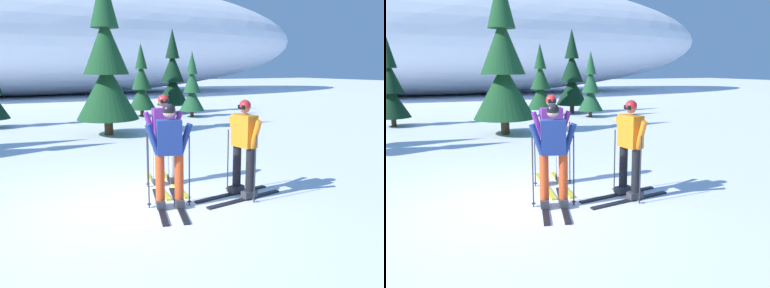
# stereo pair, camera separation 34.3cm
# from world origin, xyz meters

# --- Properties ---
(ground_plane) EXTENTS (120.00, 120.00, 0.00)m
(ground_plane) POSITION_xyz_m (0.00, 0.00, 0.00)
(ground_plane) COLOR white
(skier_purple_jacket) EXTENTS (0.79, 1.76, 1.77)m
(skier_purple_jacket) POSITION_xyz_m (1.16, 0.82, 0.93)
(skier_purple_jacket) COLOR gold
(skier_purple_jacket) RESTS_ON ground
(skier_orange_jacket) EXTENTS (1.66, 0.82, 1.73)m
(skier_orange_jacket) POSITION_xyz_m (2.13, -0.48, 0.92)
(skier_orange_jacket) COLOR black
(skier_orange_jacket) RESTS_ON ground
(skier_navy_jacket) EXTENTS (0.89, 1.77, 1.72)m
(skier_navy_jacket) POSITION_xyz_m (0.73, -0.40, 0.89)
(skier_navy_jacket) COLOR black
(skier_navy_jacket) RESTS_ON ground
(pine_tree_center_left) EXTENTS (1.33, 1.33, 3.44)m
(pine_tree_center_left) POSITION_xyz_m (-1.81, 10.50, 1.44)
(pine_tree_center_left) COLOR #47301E
(pine_tree_center_left) RESTS_ON ground
(pine_tree_center) EXTENTS (2.09, 2.09, 5.42)m
(pine_tree_center) POSITION_xyz_m (1.74, 6.95, 2.27)
(pine_tree_center) COLOR #47301E
(pine_tree_center) RESTS_ON ground
(pine_tree_center_right) EXTENTS (1.30, 1.30, 3.38)m
(pine_tree_center_right) POSITION_xyz_m (4.52, 11.27, 1.41)
(pine_tree_center_right) COLOR #47301E
(pine_tree_center_right) RESTS_ON ground
(pine_tree_right) EXTENTS (1.60, 1.60, 4.14)m
(pine_tree_right) POSITION_xyz_m (6.37, 11.82, 1.73)
(pine_tree_right) COLOR #47301E
(pine_tree_right) RESTS_ON ground
(pine_tree_far_right) EXTENTS (1.16, 1.16, 3.01)m
(pine_tree_far_right) POSITION_xyz_m (6.50, 9.95, 1.26)
(pine_tree_far_right) COLOR #47301E
(pine_tree_far_right) RESTS_ON ground
(snow_ridge_background) EXTENTS (50.86, 16.16, 9.81)m
(snow_ridge_background) POSITION_xyz_m (1.76, 28.50, 4.90)
(snow_ridge_background) COLOR white
(snow_ridge_background) RESTS_ON ground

